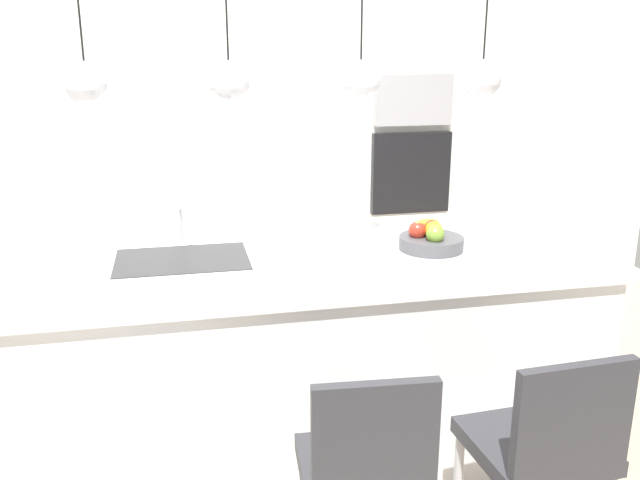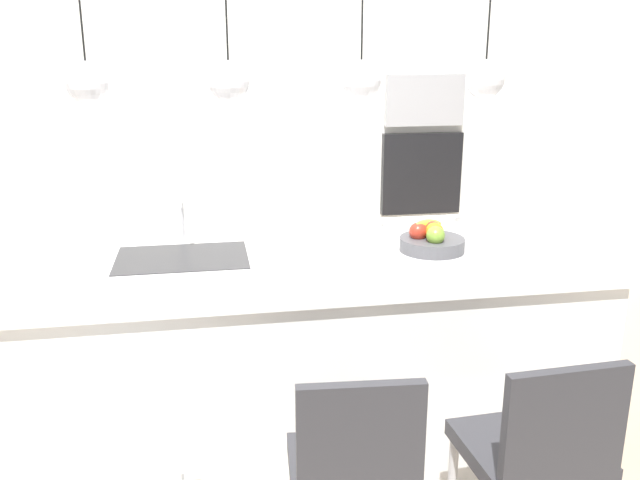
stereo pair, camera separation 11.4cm
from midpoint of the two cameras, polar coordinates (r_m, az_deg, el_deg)
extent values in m
plane|color=tan|center=(3.36, -0.74, -16.75)|extent=(6.60, 6.60, 0.00)
cube|color=white|center=(4.48, -4.24, 9.44)|extent=(6.00, 0.10, 2.60)
cube|color=white|center=(3.14, -0.77, -9.90)|extent=(2.59, 1.00, 0.89)
cube|color=white|center=(2.96, -0.80, -1.59)|extent=(2.65, 1.06, 0.06)
cube|color=#2D2D30|center=(2.92, -10.60, -1.60)|extent=(0.56, 0.40, 0.02)
cylinder|color=silver|center=(3.12, -10.69, 1.73)|extent=(0.02, 0.02, 0.22)
cylinder|color=silver|center=(3.02, -10.80, 3.20)|extent=(0.02, 0.16, 0.02)
cylinder|color=#4C4C51|center=(3.01, 10.62, -0.37)|extent=(0.29, 0.29, 0.06)
sphere|color=olive|center=(2.93, 10.95, 0.39)|extent=(0.08, 0.08, 0.08)
sphere|color=#B22D1E|center=(3.01, 10.68, 0.81)|extent=(0.08, 0.08, 0.08)
sphere|color=#B22D1E|center=(2.98, 9.47, 0.73)|extent=(0.08, 0.08, 0.08)
sphere|color=orange|center=(2.98, 10.85, 0.67)|extent=(0.08, 0.08, 0.08)
ellipsoid|color=yellow|center=(3.03, 10.36, 1.35)|extent=(0.18, 0.14, 0.07)
cube|color=#9E9EA3|center=(4.64, 9.61, 11.72)|extent=(0.54, 0.08, 0.34)
cube|color=black|center=(4.70, 9.32, 5.63)|extent=(0.56, 0.08, 0.56)
cube|color=silver|center=(2.03, -16.25, -18.44)|extent=(0.41, 0.07, 0.41)
cube|color=#333338|center=(2.39, 4.05, -19.30)|extent=(0.44, 0.47, 0.06)
cube|color=#333338|center=(2.09, 5.13, -17.17)|extent=(0.39, 0.07, 0.41)
cube|color=#333338|center=(2.59, 18.62, -16.67)|extent=(0.47, 0.44, 0.06)
cube|color=#333338|center=(2.34, 21.58, -14.40)|extent=(0.43, 0.06, 0.38)
cylinder|color=#B2B2B7|center=(2.94, 19.67, -18.16)|extent=(0.04, 0.04, 0.43)
sphere|color=silver|center=(2.81, -18.15, 12.65)|extent=(0.17, 0.17, 0.17)
sphere|color=silver|center=(2.79, -6.60, 13.31)|extent=(0.17, 0.17, 0.17)
sphere|color=silver|center=(2.88, 4.71, 13.45)|extent=(0.17, 0.17, 0.17)
sphere|color=silver|center=(3.06, 15.00, 13.13)|extent=(0.17, 0.17, 0.17)
camera|label=1|loc=(0.06, -88.89, 0.32)|focal=37.44mm
camera|label=2|loc=(0.06, 91.11, -0.32)|focal=37.44mm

